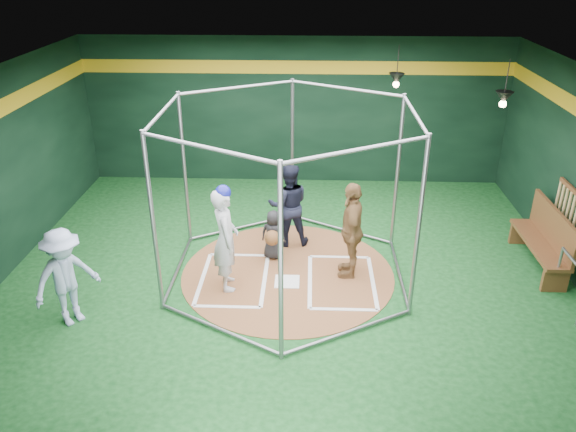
{
  "coord_description": "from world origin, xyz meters",
  "views": [
    {
      "loc": [
        0.35,
        -8.64,
        5.32
      ],
      "look_at": [
        0.0,
        0.1,
        1.1
      ],
      "focal_mm": 35.0,
      "sensor_mm": 36.0,
      "label": 1
    }
  ],
  "objects_px": {
    "batter_figure": "(225,238)",
    "umpire": "(289,205)",
    "dugout_bench": "(546,238)",
    "visitor_leopard": "(352,230)"
  },
  "relations": [
    {
      "from": "batter_figure",
      "to": "visitor_leopard",
      "type": "height_order",
      "value": "batter_figure"
    },
    {
      "from": "dugout_bench",
      "to": "umpire",
      "type": "bearing_deg",
      "value": 171.86
    },
    {
      "from": "umpire",
      "to": "batter_figure",
      "type": "bearing_deg",
      "value": 50.15
    },
    {
      "from": "umpire",
      "to": "dugout_bench",
      "type": "xyz_separation_m",
      "value": [
        4.67,
        -0.67,
        -0.26
      ]
    },
    {
      "from": "visitor_leopard",
      "to": "batter_figure",
      "type": "bearing_deg",
      "value": -73.32
    },
    {
      "from": "batter_figure",
      "to": "umpire",
      "type": "height_order",
      "value": "batter_figure"
    },
    {
      "from": "batter_figure",
      "to": "umpire",
      "type": "relative_size",
      "value": 1.14
    },
    {
      "from": "batter_figure",
      "to": "umpire",
      "type": "distance_m",
      "value": 1.88
    },
    {
      "from": "batter_figure",
      "to": "dugout_bench",
      "type": "height_order",
      "value": "batter_figure"
    },
    {
      "from": "visitor_leopard",
      "to": "umpire",
      "type": "distance_m",
      "value": 1.58
    }
  ]
}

